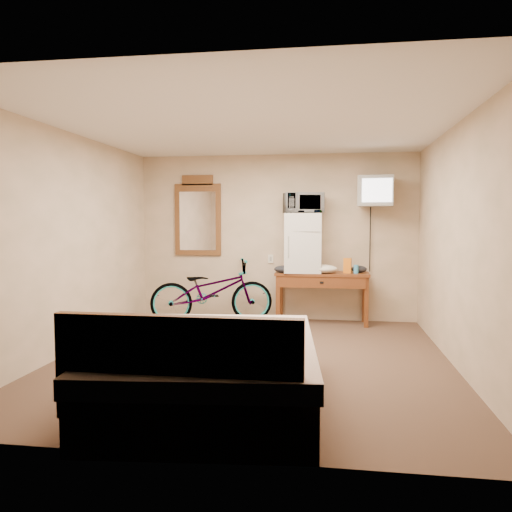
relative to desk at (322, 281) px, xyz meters
name	(u,v)px	position (x,y,z in m)	size (l,w,h in m)	color
room	(253,244)	(-0.71, -2.00, 0.62)	(4.60, 4.64, 2.50)	#483224
desk	(322,281)	(0.00, 0.00, 0.00)	(1.35, 0.53, 0.75)	maroon
mini_fridge	(303,243)	(-0.28, 0.03, 0.55)	(0.55, 0.53, 0.86)	silver
microwave	(303,203)	(-0.28, 0.03, 1.13)	(0.54, 0.36, 0.30)	silver
snack_bag	(347,266)	(0.36, -0.02, 0.23)	(0.11, 0.06, 0.22)	orange
blue_cup	(356,269)	(0.48, -0.03, 0.18)	(0.07, 0.07, 0.12)	#3C99CD
cloth_cream	(323,269)	(0.02, -0.07, 0.18)	(0.40, 0.31, 0.12)	white
cloth_dark_a	(284,269)	(-0.55, -0.11, 0.17)	(0.28, 0.21, 0.11)	black
cloth_dark_b	(359,269)	(0.53, 0.07, 0.17)	(0.23, 0.18, 0.10)	black
crt_television	(376,191)	(0.74, 0.02, 1.29)	(0.53, 0.61, 0.43)	black
wall_mirror	(198,217)	(-1.93, 0.27, 0.94)	(0.73, 0.04, 1.23)	brown
bicycle	(212,291)	(-1.60, -0.17, -0.16)	(0.62, 1.79, 0.94)	black
bed	(211,369)	(-0.84, -3.37, -0.34)	(1.86, 2.35, 0.90)	brown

